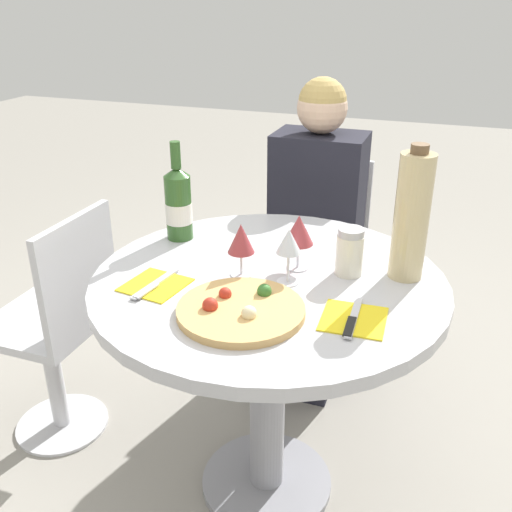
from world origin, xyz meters
TOP-DOWN VIEW (x-y plane):
  - ground_plane at (0.00, 0.00)m, footprint 12.00×12.00m
  - dining_table at (0.00, 0.00)m, footprint 0.96×0.96m
  - chair_behind_diner at (-0.06, 0.84)m, footprint 0.37×0.37m
  - seated_diner at (-0.06, 0.70)m, footprint 0.35×0.46m
  - chair_empty_side at (-0.75, 0.01)m, footprint 0.37×0.37m
  - pizza_large at (-0.00, -0.21)m, footprint 0.31×0.31m
  - wine_bottle at (-0.35, 0.16)m, footprint 0.08×0.08m
  - tall_carafe at (0.35, 0.13)m, footprint 0.09×0.09m
  - sugar_shaker at (0.20, 0.09)m, footprint 0.07×0.07m
  - wine_glass_front_left at (-0.07, -0.01)m, footprint 0.07×0.07m
  - wine_glass_back_right at (0.06, 0.08)m, footprint 0.08×0.08m
  - wine_glass_front_right at (0.06, -0.01)m, footprint 0.07×0.07m
  - place_setting_left at (-0.26, -0.15)m, footprint 0.17×0.19m
  - place_setting_right at (0.26, -0.15)m, footprint 0.16×0.19m

SIDE VIEW (x-z plane):
  - ground_plane at x=0.00m, z-range 0.00..0.00m
  - chair_behind_diner at x=-0.06m, z-range 0.00..0.85m
  - chair_empty_side at x=-0.75m, z-range 0.00..0.85m
  - seated_diner at x=-0.06m, z-range -0.06..1.13m
  - dining_table at x=0.00m, z-range 0.23..0.99m
  - place_setting_left at x=-0.26m, z-range 0.76..0.77m
  - place_setting_right at x=0.26m, z-range 0.76..0.77m
  - pizza_large at x=0.00m, z-range 0.75..0.80m
  - sugar_shaker at x=0.20m, z-range 0.76..0.89m
  - wine_glass_front_left at x=-0.07m, z-range 0.79..0.94m
  - wine_glass_back_right at x=0.06m, z-range 0.80..0.95m
  - wine_bottle at x=-0.35m, z-range 0.72..1.03m
  - wine_glass_front_right at x=0.06m, z-range 0.80..0.95m
  - tall_carafe at x=0.35m, z-range 0.75..1.12m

